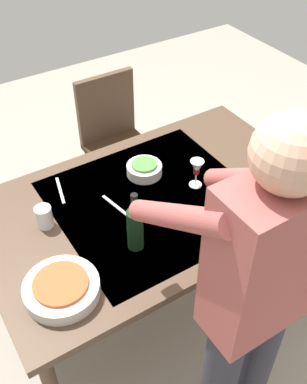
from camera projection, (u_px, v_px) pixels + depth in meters
The scene contains 14 objects.
ground_plane at pixel (154, 295), 2.71m from camera, with size 6.00×6.00×0.00m, color #9E9384.
dining_table at pixel (154, 210), 2.25m from camera, with size 1.66×1.02×0.77m.
chair_near at pixel (114, 135), 3.03m from camera, with size 0.40×0.40×0.91m.
person_server at pixel (252, 297), 1.55m from camera, with size 0.42×0.61×1.69m.
wine_bottle at pixel (135, 228), 1.91m from camera, with size 0.07×0.07×0.30m.
wine_glass_left at pixel (289, 146), 2.35m from camera, with size 0.07×0.07×0.15m.
wine_glass_right at pixel (197, 169), 2.21m from camera, with size 0.07×0.07×0.15m.
water_cup_near_left at pixel (274, 197), 2.14m from camera, with size 0.07×0.07×0.11m, color silver.
water_cup_near_right at pixel (44, 217), 2.04m from camera, with size 0.08×0.08×0.11m, color silver.
serving_bowl_pasta at pixel (62, 288), 1.77m from camera, with size 0.30×0.30×0.07m.
side_bowl_salad at pixel (144, 169), 2.33m from camera, with size 0.18×0.18×0.07m.
dinner_plate_near at pixel (231, 211), 2.14m from camera, with size 0.23×0.23×0.01m, color silver.
table_knife at pixel (60, 190), 2.25m from camera, with size 0.01×0.20×0.01m, color silver.
table_fork at pixel (115, 205), 2.17m from camera, with size 0.01×0.18×0.01m, color silver.
Camera 1 is at (0.86, 1.37, 2.26)m, focal length 42.87 mm.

